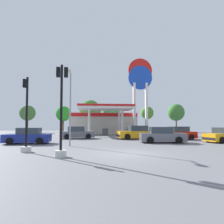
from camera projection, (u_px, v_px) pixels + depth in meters
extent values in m
plane|color=slate|center=(127.00, 154.00, 12.61)|extent=(90.00, 90.00, 0.00)
cube|color=beige|center=(103.00, 123.00, 38.93)|extent=(11.85, 6.82, 3.76)
cube|color=red|center=(104.00, 115.00, 35.58)|extent=(11.85, 0.12, 0.60)
cube|color=white|center=(105.00, 109.00, 32.37)|extent=(8.25, 6.05, 0.35)
cube|color=red|center=(105.00, 107.00, 32.39)|extent=(8.35, 6.15, 0.30)
cylinder|color=silver|center=(89.00, 122.00, 30.34)|extent=(0.32, 0.32, 4.03)
cylinder|color=silver|center=(122.00, 122.00, 30.85)|extent=(0.32, 0.32, 4.03)
cylinder|color=silver|center=(89.00, 123.00, 33.65)|extent=(0.32, 0.32, 4.03)
cylinder|color=silver|center=(119.00, 123.00, 34.15)|extent=(0.32, 0.32, 4.03)
cube|color=#4C4C51|center=(105.00, 132.00, 32.16)|extent=(0.90, 0.60, 1.10)
cube|color=white|center=(134.00, 108.00, 35.14)|extent=(0.40, 0.56, 8.87)
cube|color=white|center=(147.00, 109.00, 35.35)|extent=(0.40, 0.56, 8.87)
cylinder|color=blue|center=(140.00, 78.00, 35.55)|extent=(4.16, 0.22, 4.16)
cylinder|color=red|center=(140.00, 70.00, 35.64)|extent=(4.16, 0.22, 4.16)
cube|color=white|center=(140.00, 74.00, 35.65)|extent=(3.83, 0.08, 0.75)
cylinder|color=black|center=(173.00, 139.00, 20.76)|extent=(0.67, 0.29, 0.65)
cylinder|color=black|center=(179.00, 140.00, 19.02)|extent=(0.67, 0.29, 0.65)
cylinder|color=black|center=(147.00, 139.00, 20.79)|extent=(0.67, 0.29, 0.65)
cylinder|color=black|center=(150.00, 140.00, 19.05)|extent=(0.67, 0.29, 0.65)
cube|color=slate|center=(162.00, 137.00, 19.92)|extent=(4.44, 2.25, 0.77)
cube|color=#2D3842|center=(161.00, 130.00, 19.96)|extent=(2.19, 1.80, 0.65)
cube|color=black|center=(184.00, 138.00, 19.89)|extent=(0.31, 1.70, 0.24)
cylinder|color=black|center=(171.00, 137.00, 22.91)|extent=(0.66, 0.30, 0.64)
cylinder|color=black|center=(164.00, 136.00, 24.58)|extent=(0.66, 0.30, 0.64)
cylinder|color=black|center=(192.00, 137.00, 23.50)|extent=(0.66, 0.30, 0.64)
cylinder|color=black|center=(183.00, 136.00, 25.18)|extent=(0.66, 0.30, 0.64)
cube|color=#A51111|center=(177.00, 135.00, 24.05)|extent=(4.39, 2.29, 0.76)
cube|color=#2D3842|center=(178.00, 129.00, 24.13)|extent=(2.19, 1.81, 0.64)
cube|color=black|center=(161.00, 136.00, 23.58)|extent=(0.33, 1.67, 0.24)
cylinder|color=black|center=(86.00, 135.00, 26.73)|extent=(0.66, 0.34, 0.63)
cylinder|color=black|center=(88.00, 136.00, 25.11)|extent=(0.66, 0.34, 0.63)
cylinder|color=black|center=(66.00, 136.00, 25.94)|extent=(0.66, 0.34, 0.63)
cylinder|color=black|center=(67.00, 137.00, 24.32)|extent=(0.66, 0.34, 0.63)
cube|color=slate|center=(77.00, 134.00, 25.54)|extent=(4.43, 2.57, 0.75)
cube|color=#2D3842|center=(76.00, 129.00, 25.53)|extent=(2.26, 1.92, 0.63)
cube|color=black|center=(93.00, 135.00, 26.16)|extent=(0.46, 1.64, 0.24)
cylinder|color=black|center=(10.00, 141.00, 17.93)|extent=(0.62, 0.22, 0.62)
cylinder|color=black|center=(16.00, 140.00, 19.58)|extent=(0.62, 0.22, 0.62)
cylinder|color=black|center=(39.00, 141.00, 18.21)|extent=(0.62, 0.22, 0.62)
cylinder|color=black|center=(44.00, 139.00, 19.87)|extent=(0.62, 0.22, 0.62)
cube|color=navy|center=(27.00, 138.00, 18.91)|extent=(4.09, 1.76, 0.74)
cube|color=#2D3842|center=(29.00, 131.00, 18.96)|extent=(1.96, 1.54, 0.62)
cube|color=black|center=(5.00, 139.00, 18.67)|extent=(0.14, 1.62, 0.23)
cylinder|color=black|center=(222.00, 140.00, 19.07)|extent=(0.65, 0.36, 0.62)
cylinder|color=black|center=(208.00, 139.00, 20.64)|extent=(0.65, 0.36, 0.62)
cube|color=orange|center=(224.00, 137.00, 20.30)|extent=(4.36, 2.65, 0.74)
cube|color=black|center=(209.00, 139.00, 19.61)|extent=(0.51, 1.60, 0.23)
cylinder|color=black|center=(127.00, 137.00, 23.56)|extent=(0.71, 0.32, 0.68)
cylinder|color=black|center=(123.00, 136.00, 25.35)|extent=(0.71, 0.32, 0.68)
cylinder|color=black|center=(150.00, 136.00, 24.21)|extent=(0.71, 0.32, 0.68)
cylinder|color=black|center=(144.00, 136.00, 25.99)|extent=(0.71, 0.32, 0.68)
cube|color=orange|center=(136.00, 134.00, 24.79)|extent=(4.69, 2.45, 0.81)
cube|color=#2D3842|center=(137.00, 128.00, 24.87)|extent=(2.34, 1.93, 0.68)
cube|color=black|center=(118.00, 135.00, 24.27)|extent=(0.36, 1.79, 0.26)
cylinder|color=silver|center=(26.00, 149.00, 13.31)|extent=(0.67, 0.67, 0.35)
cylinder|color=black|center=(27.00, 112.00, 13.45)|extent=(0.14, 0.14, 4.55)
cube|color=black|center=(25.00, 83.00, 13.70)|extent=(0.21, 0.20, 0.57)
sphere|color=red|center=(25.00, 81.00, 13.83)|extent=(0.15, 0.15, 0.15)
sphere|color=#D89E0C|center=(25.00, 84.00, 13.82)|extent=(0.15, 0.15, 0.15)
sphere|color=green|center=(25.00, 86.00, 13.81)|extent=(0.15, 0.15, 0.15)
cylinder|color=silver|center=(61.00, 154.00, 11.36)|extent=(0.65, 0.65, 0.36)
cylinder|color=black|center=(61.00, 107.00, 11.50)|extent=(0.14, 0.14, 4.79)
cube|color=black|center=(58.00, 72.00, 11.76)|extent=(0.21, 0.20, 0.57)
sphere|color=red|center=(59.00, 70.00, 11.89)|extent=(0.15, 0.15, 0.15)
sphere|color=#D89E0C|center=(59.00, 73.00, 11.88)|extent=(0.15, 0.15, 0.15)
sphere|color=green|center=(59.00, 76.00, 11.87)|extent=(0.15, 0.15, 0.15)
cube|color=black|center=(66.00, 72.00, 11.80)|extent=(0.21, 0.20, 0.57)
sphere|color=red|center=(66.00, 70.00, 11.93)|extent=(0.15, 0.15, 0.15)
sphere|color=#D89E0C|center=(66.00, 73.00, 11.92)|extent=(0.15, 0.15, 0.15)
sphere|color=green|center=(66.00, 76.00, 11.91)|extent=(0.15, 0.15, 0.15)
cylinder|color=brown|center=(27.00, 126.00, 43.38)|extent=(0.39, 0.39, 2.88)
ellipsoid|color=#406733|center=(28.00, 113.00, 43.53)|extent=(3.28, 3.28, 3.26)
cylinder|color=brown|center=(63.00, 126.00, 44.69)|extent=(0.30, 0.30, 2.83)
ellipsoid|color=#2C8B2B|center=(63.00, 114.00, 44.84)|extent=(3.20, 3.20, 3.33)
cylinder|color=brown|center=(90.00, 126.00, 43.08)|extent=(0.25, 0.25, 2.72)
ellipsoid|color=#3E742D|center=(90.00, 111.00, 43.26)|extent=(4.53, 4.53, 4.84)
cylinder|color=brown|center=(111.00, 126.00, 45.02)|extent=(0.32, 0.32, 2.67)
ellipsoid|color=#1F7E3B|center=(111.00, 114.00, 45.17)|extent=(3.63, 3.63, 3.59)
cylinder|color=brown|center=(147.00, 125.00, 45.82)|extent=(0.39, 0.39, 3.22)
ellipsoid|color=#468228|center=(147.00, 113.00, 45.97)|extent=(2.81, 2.81, 2.88)
cylinder|color=brown|center=(176.00, 125.00, 44.88)|extent=(0.29, 0.29, 2.96)
ellipsoid|color=#3A7431|center=(176.00, 112.00, 45.04)|extent=(3.61, 3.61, 3.69)
cylinder|color=gray|center=(70.00, 109.00, 16.98)|extent=(0.12, 0.12, 6.06)
cylinder|color=gray|center=(70.00, 72.00, 16.56)|extent=(0.09, 1.20, 0.09)
cube|color=beige|center=(69.00, 71.00, 15.96)|extent=(0.24, 0.44, 0.16)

